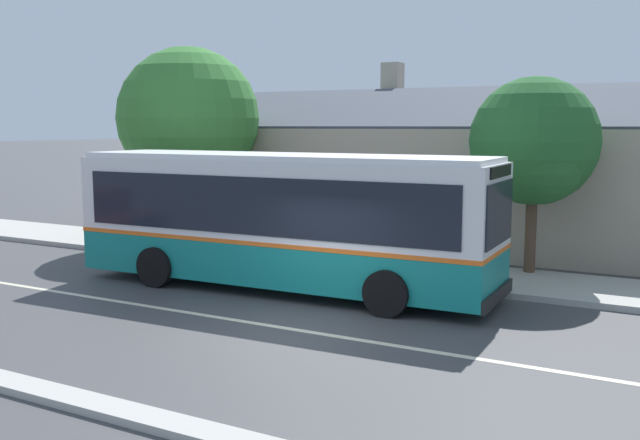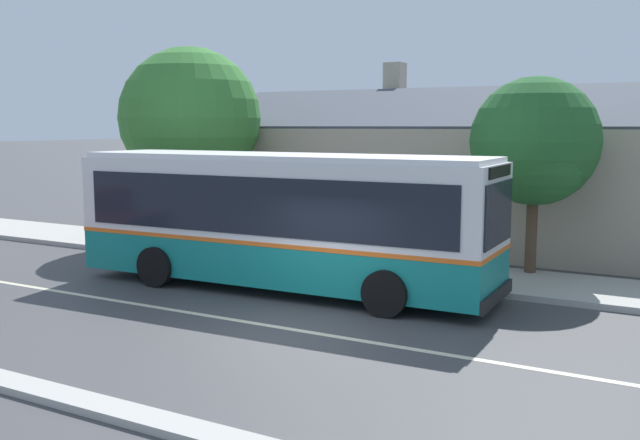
# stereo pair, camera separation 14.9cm
# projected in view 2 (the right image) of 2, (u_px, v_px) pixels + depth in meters

# --- Properties ---
(ground_plane) EXTENTS (300.00, 300.00, 0.00)m
(ground_plane) POSITION_uv_depth(u_px,v_px,m) (292.00, 329.00, 13.97)
(ground_plane) COLOR #424244
(sidewalk_far) EXTENTS (60.00, 3.00, 0.15)m
(sidewalk_far) POSITION_uv_depth(u_px,v_px,m) (409.00, 271.00, 19.14)
(sidewalk_far) COLOR #ADAAA3
(sidewalk_far) RESTS_ON ground
(curb_near) EXTENTS (60.00, 0.50, 0.12)m
(curb_near) POSITION_uv_depth(u_px,v_px,m) (112.00, 410.00, 9.85)
(curb_near) COLOR #ADAAA3
(curb_near) RESTS_ON ground
(lane_divider_stripe) EXTENTS (60.00, 0.16, 0.01)m
(lane_divider_stripe) POSITION_uv_depth(u_px,v_px,m) (292.00, 329.00, 13.97)
(lane_divider_stripe) COLOR beige
(lane_divider_stripe) RESTS_ON ground
(community_building) EXTENTS (24.36, 9.28, 6.35)m
(community_building) POSITION_uv_depth(u_px,v_px,m) (562.00, 183.00, 23.85)
(community_building) COLOR tan
(community_building) RESTS_ON ground
(transit_bus) EXTENTS (10.63, 3.00, 3.29)m
(transit_bus) POSITION_uv_depth(u_px,v_px,m) (282.00, 217.00, 17.24)
(transit_bus) COLOR #147F7A
(transit_bus) RESTS_ON ground
(bench_by_building) EXTENTS (1.88, 0.51, 0.94)m
(bench_by_building) POSITION_uv_depth(u_px,v_px,m) (174.00, 234.00, 22.49)
(bench_by_building) COLOR brown
(bench_by_building) RESTS_ON sidewalk_far
(street_tree_primary) EXTENTS (3.30, 3.30, 5.23)m
(street_tree_primary) POSITION_uv_depth(u_px,v_px,m) (536.00, 146.00, 18.15)
(street_tree_primary) COLOR #4C3828
(street_tree_primary) RESTS_ON ground
(street_tree_secondary) EXTENTS (4.72, 4.72, 6.57)m
(street_tree_secondary) POSITION_uv_depth(u_px,v_px,m) (189.00, 123.00, 23.88)
(street_tree_secondary) COLOR #4C3828
(street_tree_secondary) RESTS_ON ground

